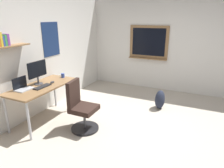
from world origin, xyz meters
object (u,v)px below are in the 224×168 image
keyboard (42,87)px  coffee_mug (63,75)px  backpack (160,100)px  desk (42,89)px  office_chair (81,109)px  laptop (22,87)px  monitor_primary (37,71)px  computer_mouse (52,82)px

keyboard → coffee_mug: (0.69, 0.05, 0.04)m
coffee_mug → backpack: bearing=-64.6°
desk → backpack: bearing=-52.3°
office_chair → keyboard: bearing=97.1°
desk → laptop: (-0.32, 0.15, 0.13)m
laptop → coffee_mug: size_ratio=3.37×
monitor_primary → computer_mouse: bearing=-47.6°
office_chair → laptop: (-0.35, 1.02, 0.40)m
backpack → desk: bearing=127.7°
office_chair → coffee_mug: bearing=54.8°
monitor_primary → computer_mouse: size_ratio=4.46×
desk → computer_mouse: size_ratio=13.76×
office_chair → computer_mouse: office_chair is taller
monitor_primary → coffee_mug: 0.64m
coffee_mug → monitor_primary: bearing=166.5°
office_chair → keyboard: 0.87m
monitor_primary → backpack: 2.72m
desk → office_chair: size_ratio=1.51×
backpack → coffee_mug: bearing=115.4°
monitor_primary → computer_mouse: (0.17, -0.19, -0.25)m
monitor_primary → backpack: size_ratio=1.06×
coffee_mug → laptop: bearing=168.7°
desk → monitor_primary: 0.36m
backpack → computer_mouse: bearing=125.0°
office_chair → backpack: (1.53, -1.14, -0.19)m
office_chair → monitor_primary: size_ratio=2.05×
office_chair → keyboard: (-0.10, 0.78, 0.36)m
laptop → backpack: bearing=-49.1°
laptop → computer_mouse: bearing=-24.1°
computer_mouse → coffee_mug: 0.41m
office_chair → laptop: laptop is taller
office_chair → coffee_mug: (0.59, 0.83, 0.39)m
laptop → backpack: laptop is taller
desk → computer_mouse: computer_mouse is taller
laptop → backpack: (1.88, -2.16, -0.59)m
computer_mouse → laptop: bearing=155.9°
office_chair → computer_mouse: size_ratio=9.13×
keyboard → laptop: bearing=136.6°
office_chair → backpack: size_ratio=2.18×
desk → monitor_primary: monitor_primary is taller
desk → laptop: 0.38m
desk → computer_mouse: 0.24m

